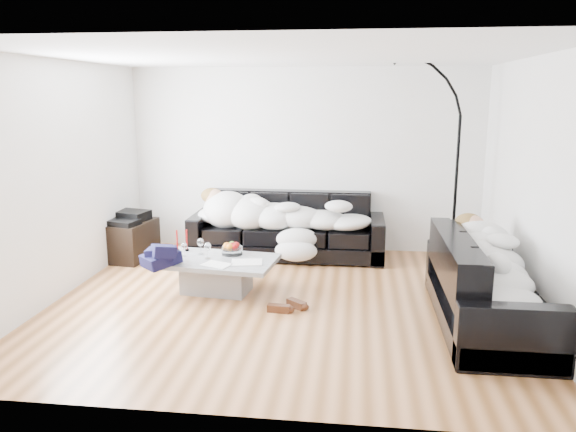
# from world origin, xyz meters

# --- Properties ---
(ground) EXTENTS (5.00, 5.00, 0.00)m
(ground) POSITION_xyz_m (0.00, 0.00, 0.00)
(ground) COLOR brown
(ground) RESTS_ON ground
(wall_back) EXTENTS (5.00, 0.02, 2.60)m
(wall_back) POSITION_xyz_m (0.00, 2.25, 1.30)
(wall_back) COLOR silver
(wall_back) RESTS_ON ground
(wall_left) EXTENTS (0.02, 4.50, 2.60)m
(wall_left) POSITION_xyz_m (-2.50, 0.00, 1.30)
(wall_left) COLOR silver
(wall_left) RESTS_ON ground
(wall_right) EXTENTS (0.02, 4.50, 2.60)m
(wall_right) POSITION_xyz_m (2.50, 0.00, 1.30)
(wall_right) COLOR silver
(wall_right) RESTS_ON ground
(ceiling) EXTENTS (5.00, 5.00, 0.00)m
(ceiling) POSITION_xyz_m (0.00, 0.00, 2.60)
(ceiling) COLOR white
(ceiling) RESTS_ON ground
(sofa_back) EXTENTS (2.66, 0.92, 0.87)m
(sofa_back) POSITION_xyz_m (-0.19, 1.80, 0.44)
(sofa_back) COLOR black
(sofa_back) RESTS_ON ground
(sofa_right) EXTENTS (0.92, 2.16, 0.87)m
(sofa_right) POSITION_xyz_m (2.04, -0.35, 0.44)
(sofa_right) COLOR black
(sofa_right) RESTS_ON ground
(sleeper_back) EXTENTS (2.25, 0.78, 0.45)m
(sleeper_back) POSITION_xyz_m (-0.19, 1.75, 0.65)
(sleeper_back) COLOR silver
(sleeper_back) RESTS_ON sofa_back
(sleeper_right) EXTENTS (0.78, 1.85, 0.45)m
(sleeper_right) POSITION_xyz_m (2.04, -0.35, 0.65)
(sleeper_right) COLOR silver
(sleeper_right) RESTS_ON sofa_right
(teal_cushion) EXTENTS (0.42, 0.38, 0.20)m
(teal_cushion) POSITION_xyz_m (1.98, 0.32, 0.72)
(teal_cushion) COLOR #0E625F
(teal_cushion) RESTS_ON sofa_right
(coffee_table) EXTENTS (1.42, 0.93, 0.39)m
(coffee_table) POSITION_xyz_m (-0.82, 0.24, 0.20)
(coffee_table) COLOR #939699
(coffee_table) RESTS_ON ground
(fruit_bowl) EXTENTS (0.30, 0.30, 0.15)m
(fruit_bowl) POSITION_xyz_m (-0.68, 0.44, 0.47)
(fruit_bowl) COLOR white
(fruit_bowl) RESTS_ON coffee_table
(wine_glass_a) EXTENTS (0.10, 0.10, 0.19)m
(wine_glass_a) POSITION_xyz_m (-1.04, 0.41, 0.49)
(wine_glass_a) COLOR white
(wine_glass_a) RESTS_ON coffee_table
(wine_glass_b) EXTENTS (0.08, 0.08, 0.16)m
(wine_glass_b) POSITION_xyz_m (-1.21, 0.30, 0.47)
(wine_glass_b) COLOR white
(wine_glass_b) RESTS_ON coffee_table
(wine_glass_c) EXTENTS (0.09, 0.09, 0.19)m
(wine_glass_c) POSITION_xyz_m (-0.91, 0.23, 0.49)
(wine_glass_c) COLOR white
(wine_glass_c) RESTS_ON coffee_table
(candle_left) EXTENTS (0.06, 0.06, 0.26)m
(candle_left) POSITION_xyz_m (-1.35, 0.49, 0.52)
(candle_left) COLOR maroon
(candle_left) RESTS_ON coffee_table
(candle_right) EXTENTS (0.05, 0.05, 0.26)m
(candle_right) POSITION_xyz_m (-1.25, 0.53, 0.52)
(candle_right) COLOR maroon
(candle_right) RESTS_ON coffee_table
(newspaper_a) EXTENTS (0.38, 0.31, 0.01)m
(newspaper_a) POSITION_xyz_m (-0.44, 0.14, 0.40)
(newspaper_a) COLOR silver
(newspaper_a) RESTS_ON coffee_table
(newspaper_b) EXTENTS (0.37, 0.32, 0.01)m
(newspaper_b) POSITION_xyz_m (-0.75, 0.01, 0.40)
(newspaper_b) COLOR silver
(newspaper_b) RESTS_ON coffee_table
(navy_jacket) EXTENTS (0.51, 0.47, 0.20)m
(navy_jacket) POSITION_xyz_m (-1.33, -0.04, 0.57)
(navy_jacket) COLOR black
(navy_jacket) RESTS_ON coffee_table
(shoes) EXTENTS (0.46, 0.39, 0.09)m
(shoes) POSITION_xyz_m (0.06, -0.22, 0.05)
(shoes) COLOR #472311
(shoes) RESTS_ON ground
(av_cabinet) EXTENTS (0.62, 0.82, 0.52)m
(av_cabinet) POSITION_xyz_m (-2.32, 1.40, 0.26)
(av_cabinet) COLOR black
(av_cabinet) RESTS_ON ground
(stereo) EXTENTS (0.51, 0.44, 0.13)m
(stereo) POSITION_xyz_m (-2.32, 1.40, 0.59)
(stereo) COLOR black
(stereo) RESTS_ON av_cabinet
(floor_lamp) EXTENTS (0.94, 0.65, 2.41)m
(floor_lamp) POSITION_xyz_m (2.00, 1.52, 1.21)
(floor_lamp) COLOR black
(floor_lamp) RESTS_ON ground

